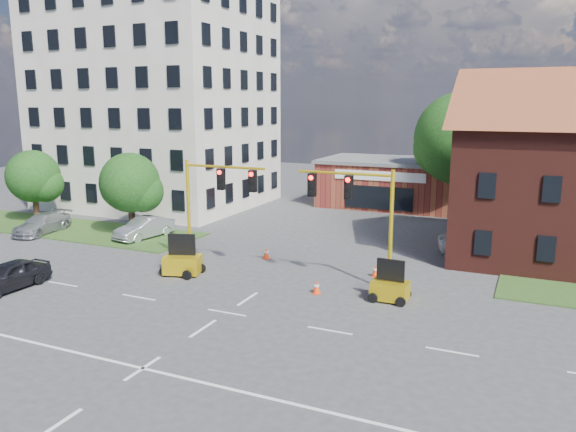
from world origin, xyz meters
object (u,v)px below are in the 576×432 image
at_px(signal_mast_east, 359,213).
at_px(sedan_dark, 9,275).
at_px(trailer_east, 390,288).
at_px(trailer_west, 182,263).
at_px(signal_mast_west, 212,201).
at_px(pickup_white, 482,244).

relative_size(signal_mast_east, sedan_dark, 1.44).
xyz_separation_m(trailer_east, sedan_dark, (-18.23, -6.33, 0.12)).
distance_m(trailer_west, trailer_east, 11.58).
distance_m(signal_mast_west, sedan_dark, 11.20).
bearing_deg(trailer_west, signal_mast_west, 50.10).
bearing_deg(sedan_dark, trailer_east, 20.45).
distance_m(signal_mast_east, trailer_east, 4.12).
bearing_deg(signal_mast_east, trailer_east, -34.16).
height_order(signal_mast_west, trailer_east, signal_mast_west).
xyz_separation_m(signal_mast_east, trailer_east, (2.04, -1.39, -3.30)).
bearing_deg(signal_mast_west, trailer_west, -112.10).
xyz_separation_m(signal_mast_east, trailer_west, (-9.52, -1.99, -3.22)).
relative_size(signal_mast_west, signal_mast_east, 1.00).
xyz_separation_m(signal_mast_west, signal_mast_east, (8.71, 0.00, 0.00)).
bearing_deg(trailer_east, sedan_dark, -160.27).
bearing_deg(signal_mast_west, trailer_east, -7.35).
height_order(signal_mast_west, trailer_west, signal_mast_west).
xyz_separation_m(trailer_west, pickup_white, (14.82, 10.97, 0.05)).
bearing_deg(trailer_east, trailer_west, -176.40).
xyz_separation_m(signal_mast_west, pickup_white, (14.01, 8.97, -3.18)).
relative_size(trailer_west, sedan_dark, 0.52).
height_order(signal_mast_west, signal_mast_east, same).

